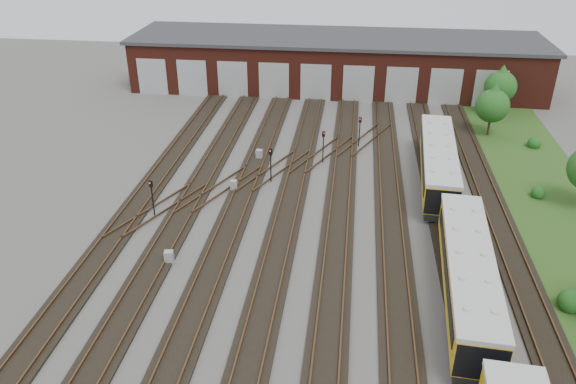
# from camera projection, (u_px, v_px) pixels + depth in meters

# --- Properties ---
(ground) EXTENTS (120.00, 120.00, 0.00)m
(ground) POSITION_uv_depth(u_px,v_px,m) (304.00, 267.00, 37.38)
(ground) COLOR #4B4946
(ground) RESTS_ON ground
(track_network) EXTENTS (30.40, 70.00, 0.33)m
(track_network) POSITION_uv_depth(u_px,v_px,m) (302.00, 261.00, 37.86)
(track_network) COLOR black
(track_network) RESTS_ON ground
(maintenance_shed) EXTENTS (51.00, 12.50, 6.35)m
(maintenance_shed) POSITION_uv_depth(u_px,v_px,m) (335.00, 61.00, 70.85)
(maintenance_shed) COLOR #541E15
(maintenance_shed) RESTS_ON ground
(grass_verge) EXTENTS (8.00, 55.00, 0.05)m
(grass_verge) POSITION_uv_depth(u_px,v_px,m) (557.00, 210.00, 44.05)
(grass_verge) COLOR #234517
(grass_verge) RESTS_ON ground
(metro_train) EXTENTS (3.67, 46.99, 3.07)m
(metro_train) POSITION_uv_depth(u_px,v_px,m) (467.00, 275.00, 33.46)
(metro_train) COLOR black
(metro_train) RESTS_ON ground
(signal_mast_0) EXTENTS (0.30, 0.28, 3.08)m
(signal_mast_0) POSITION_uv_depth(u_px,v_px,m) (152.00, 194.00, 42.30)
(signal_mast_0) COLOR black
(signal_mast_0) RESTS_ON ground
(signal_mast_1) EXTENTS (0.29, 0.27, 3.09)m
(signal_mast_1) POSITION_uv_depth(u_px,v_px,m) (271.00, 161.00, 47.49)
(signal_mast_1) COLOR black
(signal_mast_1) RESTS_ON ground
(signal_mast_2) EXTENTS (0.29, 0.27, 2.98)m
(signal_mast_2) POSITION_uv_depth(u_px,v_px,m) (360.00, 128.00, 54.37)
(signal_mast_2) COLOR black
(signal_mast_2) RESTS_ON ground
(signal_mast_3) EXTENTS (0.29, 0.28, 3.06)m
(signal_mast_3) POSITION_uv_depth(u_px,v_px,m) (323.00, 143.00, 50.98)
(signal_mast_3) COLOR black
(signal_mast_3) RESTS_ON ground
(relay_cabinet_0) EXTENTS (0.63, 0.55, 0.94)m
(relay_cabinet_0) POSITION_uv_depth(u_px,v_px,m) (234.00, 186.00, 46.73)
(relay_cabinet_0) COLOR #939598
(relay_cabinet_0) RESTS_ON ground
(relay_cabinet_1) EXTENTS (0.65, 0.57, 0.95)m
(relay_cabinet_1) POSITION_uv_depth(u_px,v_px,m) (259.00, 155.00, 52.28)
(relay_cabinet_1) COLOR #939598
(relay_cabinet_1) RESTS_ON ground
(relay_cabinet_2) EXTENTS (0.62, 0.54, 0.96)m
(relay_cabinet_2) POSITION_uv_depth(u_px,v_px,m) (169.00, 257.00, 37.54)
(relay_cabinet_2) COLOR #939598
(relay_cabinet_2) RESTS_ON ground
(relay_cabinet_3) EXTENTS (0.65, 0.55, 1.05)m
(relay_cabinet_3) POSITION_uv_depth(u_px,v_px,m) (430.00, 177.00, 47.99)
(relay_cabinet_3) COLOR #939598
(relay_cabinet_3) RESTS_ON ground
(relay_cabinet_4) EXTENTS (0.76, 0.69, 1.05)m
(relay_cabinet_4) POSITION_uv_depth(u_px,v_px,m) (442.00, 186.00, 46.64)
(relay_cabinet_4) COLOR #939598
(relay_cabinet_4) RESTS_ON ground
(tree_0) EXTENTS (3.35, 3.35, 5.55)m
(tree_0) POSITION_uv_depth(u_px,v_px,m) (493.00, 102.00, 56.03)
(tree_0) COLOR #332717
(tree_0) RESTS_ON ground
(tree_1) EXTENTS (3.47, 3.47, 5.75)m
(tree_1) POSITION_uv_depth(u_px,v_px,m) (501.00, 83.00, 61.16)
(tree_1) COLOR #332717
(tree_1) RESTS_ON ground
(bush_0) EXTENTS (1.50, 1.50, 1.50)m
(bush_0) POSITION_uv_depth(u_px,v_px,m) (571.00, 299.00, 33.30)
(bush_0) COLOR #1A4714
(bush_0) RESTS_ON ground
(bush_1) EXTENTS (1.14, 1.14, 1.14)m
(bush_1) POSITION_uv_depth(u_px,v_px,m) (539.00, 191.00, 45.67)
(bush_1) COLOR #1A4714
(bush_1) RESTS_ON ground
(bush_2) EXTENTS (1.29, 1.29, 1.29)m
(bush_2) POSITION_uv_depth(u_px,v_px,m) (535.00, 141.00, 54.65)
(bush_2) COLOR #1A4714
(bush_2) RESTS_ON ground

